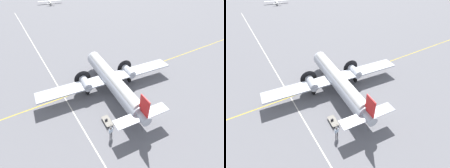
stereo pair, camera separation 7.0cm
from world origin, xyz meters
TOP-DOWN VIEW (x-y plane):
  - ground_plane at (0.00, 0.00)m, footprint 300.00×300.00m
  - apron_line_eastwest at (0.00, 2.87)m, footprint 120.00×0.16m
  - apron_line_northsouth at (-7.51, 0.00)m, footprint 0.16×120.00m
  - airliner_main at (0.04, 0.39)m, footprint 24.00×19.40m
  - crew_foreground at (-4.88, -7.72)m, footprint 0.62×0.35m
  - suitcase_near_door at (-4.20, -5.33)m, footprint 0.36×0.20m
  - baggage_cart at (-4.11, -5.46)m, footprint 1.21×2.15m
  - light_aircraft_distant at (8.51, 67.65)m, footprint 10.57×7.95m
  - traffic_cone at (0.40, -8.05)m, footprint 0.45×0.45m

SIDE VIEW (x-z plane):
  - ground_plane at x=0.00m, z-range 0.00..0.00m
  - apron_line_eastwest at x=0.00m, z-range 0.00..0.01m
  - apron_line_northsouth at x=-7.51m, z-range 0.00..0.01m
  - baggage_cart at x=-4.11m, z-range 0.00..0.56m
  - traffic_cone at x=0.40m, z-range -0.02..0.57m
  - suitcase_near_door at x=-4.20m, z-range -0.02..0.63m
  - light_aircraft_distant at x=8.51m, z-range -0.18..1.85m
  - crew_foreground at x=-4.88m, z-range 0.24..2.08m
  - airliner_main at x=0.04m, z-range -0.35..5.32m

